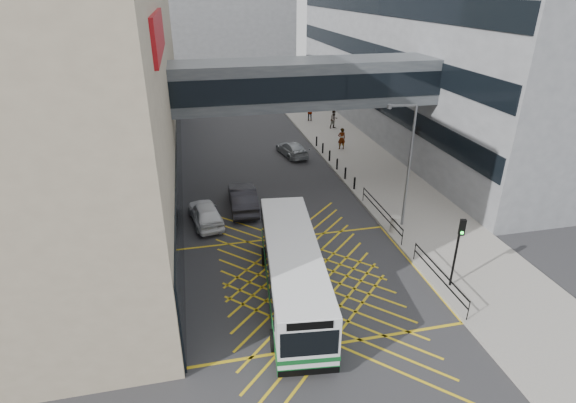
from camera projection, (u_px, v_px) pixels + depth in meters
ground at (305, 282)px, 22.54m from camera, size 120.00×120.00×0.00m
building_right at (482, 25)px, 44.07m from camera, size 24.09×44.00×20.00m
building_far at (199, 18)px, 71.11m from camera, size 28.00×16.00×18.00m
skybridge at (305, 83)px, 30.47m from camera, size 20.00×4.10×3.00m
pavement at (364, 163)px, 37.48m from camera, size 6.00×54.00×0.16m
box_junction at (305, 282)px, 22.54m from camera, size 12.00×9.00×0.01m
bus at (292, 268)px, 20.87m from camera, size 3.49×10.48×2.88m
car_white at (206, 213)px, 27.82m from camera, size 2.54×4.78×1.45m
car_dark at (243, 198)px, 29.62m from camera, size 2.15×5.15×1.60m
car_silver at (292, 148)px, 39.17m from camera, size 2.52×4.44×1.30m
traffic_light at (458, 243)px, 20.89m from camera, size 0.30×0.45×3.73m
street_lamp at (407, 160)px, 25.85m from camera, size 1.68×0.59×7.43m
litter_bin at (395, 224)px, 26.63m from camera, size 0.57×0.57×0.99m
kerb_railings at (405, 236)px, 24.94m from camera, size 0.05×12.54×1.00m
bollards at (333, 160)px, 36.72m from camera, size 0.14×10.14×0.90m
pedestrian_a at (342, 139)px, 40.17m from camera, size 0.77×0.55×1.92m
pedestrian_b at (334, 119)px, 46.14m from camera, size 1.02×0.77×1.86m
pedestrian_c at (310, 112)px, 48.70m from camera, size 1.24×0.85×1.92m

